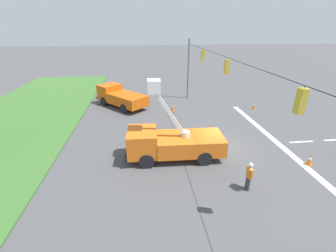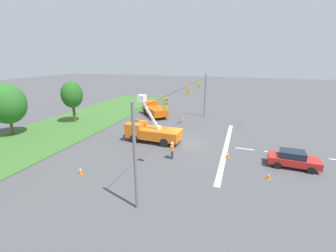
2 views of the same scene
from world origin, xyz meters
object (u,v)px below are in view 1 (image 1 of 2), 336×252
utility_truck_bucket_lift (171,142)px  utility_truck_support_near (120,97)px  traffic_cone_foreground_left (254,106)px  traffic_cone_near_bucket (173,107)px  traffic_cone_foreground_right (310,160)px  road_worker (249,175)px

utility_truck_bucket_lift → utility_truck_support_near: bearing=20.5°
utility_truck_bucket_lift → traffic_cone_foreground_left: utility_truck_bucket_lift is taller
utility_truck_support_near → traffic_cone_near_bucket: 6.23m
traffic_cone_foreground_right → traffic_cone_foreground_left: bearing=-8.0°
road_worker → utility_truck_bucket_lift: bearing=44.7°
traffic_cone_foreground_left → traffic_cone_near_bucket: (0.48, 9.20, 0.07)m
utility_truck_support_near → traffic_cone_foreground_right: size_ratio=8.18×
traffic_cone_foreground_left → traffic_cone_near_bucket: size_ratio=0.86×
utility_truck_bucket_lift → traffic_cone_near_bucket: 9.71m
road_worker → traffic_cone_foreground_left: bearing=-27.6°
utility_truck_support_near → road_worker: (-15.61, -8.22, -0.14)m
utility_truck_support_near → traffic_cone_foreground_right: (-13.74, -13.43, -0.75)m
utility_truck_bucket_lift → road_worker: (-3.89, -3.84, -0.26)m
utility_truck_support_near → traffic_cone_foreground_left: bearing=-100.0°
traffic_cone_near_bucket → traffic_cone_foreground_left: bearing=-93.0°
traffic_cone_foreground_right → road_worker: bearing=109.8°
traffic_cone_near_bucket → traffic_cone_foreground_right: bearing=-146.6°
road_worker → traffic_cone_foreground_right: 5.57m
traffic_cone_foreground_left → utility_truck_support_near: bearing=80.0°
utility_truck_bucket_lift → road_worker: utility_truck_bucket_lift is taller
utility_truck_bucket_lift → traffic_cone_foreground_right: 9.32m
utility_truck_bucket_lift → traffic_cone_near_bucket: bearing=-8.4°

